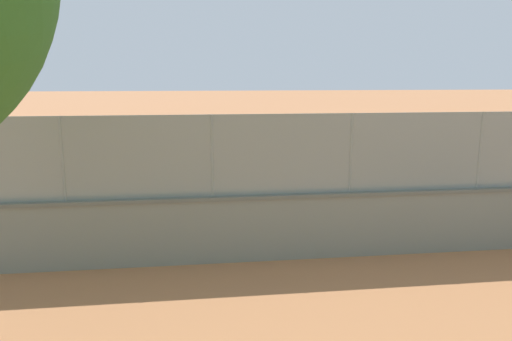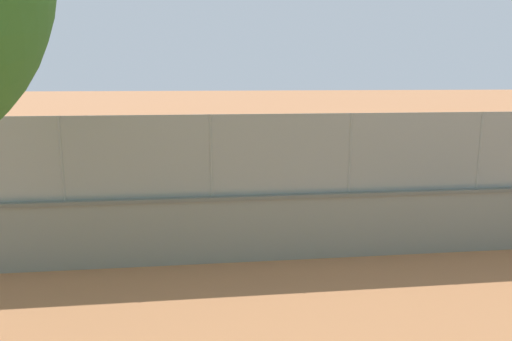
{
  "view_description": "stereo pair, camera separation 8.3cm",
  "coord_description": "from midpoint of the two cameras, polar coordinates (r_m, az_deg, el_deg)",
  "views": [
    {
      "loc": [
        0.38,
        22.29,
        4.04
      ],
      "look_at": [
        -1.72,
        8.01,
        1.2
      ],
      "focal_mm": 33.08,
      "sensor_mm": 36.0,
      "label": 1
    },
    {
      "loc": [
        0.3,
        22.3,
        4.04
      ],
      "look_at": [
        -1.72,
        8.01,
        1.2
      ],
      "focal_mm": 33.08,
      "sensor_mm": 36.0,
      "label": 2
    }
  ],
  "objects": [
    {
      "name": "fence_panel_on_wall",
      "position": [
        10.18,
        -5.56,
        1.78
      ],
      "size": [
        24.77,
        0.5,
        1.78
      ],
      "color": "gray",
      "rests_on": "perimeter_wall"
    },
    {
      "name": "spare_ball_by_wall",
      "position": [
        12.53,
        -2.11,
        -7.32
      ],
      "size": [
        0.15,
        0.15,
        0.15
      ],
      "primitive_type": "sphere",
      "color": "#3399D8",
      "rests_on": "ground_plane"
    },
    {
      "name": "player_crossing_court",
      "position": [
        21.19,
        -0.02,
        2.72
      ],
      "size": [
        1.14,
        0.72,
        1.59
      ],
      "color": "navy",
      "rests_on": "ground_plane"
    },
    {
      "name": "perimeter_wall",
      "position": [
        10.57,
        -5.39,
        -7.0
      ],
      "size": [
        25.21,
        0.83,
        1.51
      ],
      "color": "gray",
      "rests_on": "ground_plane"
    },
    {
      "name": "player_baseline_waiting",
      "position": [
        13.37,
        2.33,
        -2.26
      ],
      "size": [
        1.14,
        0.72,
        1.6
      ],
      "color": "#B2B2B2",
      "rests_on": "ground_plane"
    },
    {
      "name": "ground_plane",
      "position": [
        22.66,
        -7.37,
        0.78
      ],
      "size": [
        260.0,
        260.0,
        0.0
      ],
      "primitive_type": "plane",
      "color": "#B27247"
    },
    {
      "name": "sports_ball",
      "position": [
        19.39,
        4.51,
        -0.69
      ],
      "size": [
        0.15,
        0.15,
        0.15
      ],
      "primitive_type": "sphere",
      "color": "orange",
      "rests_on": "ground_plane"
    }
  ]
}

